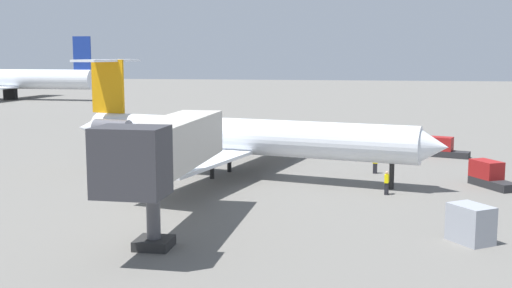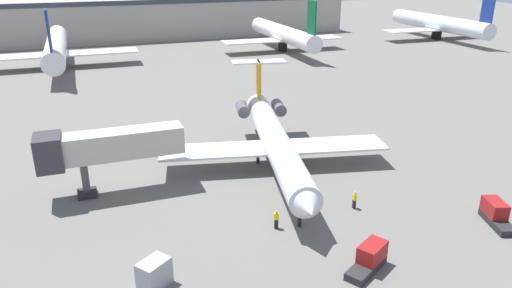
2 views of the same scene
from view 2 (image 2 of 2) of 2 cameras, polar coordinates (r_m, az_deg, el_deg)
name	(u,v)px [view 2 (image 2 of 2)]	position (r m, az deg, el deg)	size (l,w,h in m)	color
ground_plane	(286,187)	(47.99, 3.58, -5.20)	(400.00, 400.00, 0.10)	#66635E
regional_jet	(274,138)	(51.20, 2.20, 0.69)	(24.90, 31.49, 9.33)	silver
jet_bridge	(101,147)	(47.08, -18.04, -0.36)	(13.49, 3.24, 6.51)	#B7B2A8
ground_crew_marshaller	(354,200)	(44.52, 11.70, -6.55)	(0.33, 0.44, 1.69)	black
ground_crew_loader	(276,219)	(40.58, 2.45, -9.00)	(0.45, 0.35, 1.69)	black
baggage_tug_lead	(496,214)	(46.25, 26.77, -7.48)	(2.61, 4.24, 1.90)	#262628
baggage_tug_trailing	(369,259)	(36.76, 13.43, -13.20)	(4.18, 3.16, 1.90)	#262628
cargo_container_uld	(154,273)	(34.84, -12.08, -14.90)	(2.65, 2.50, 1.99)	#999EA8
terminal_building	(135,18)	(146.18, -14.29, 14.43)	(123.60, 21.27, 11.23)	#9E998E
parked_airliner_west_mid	(56,47)	(108.70, -22.83, 10.62)	(33.04, 39.29, 13.49)	white
parked_airliner_centre	(283,34)	(120.14, 3.26, 13.02)	(30.50, 36.19, 13.29)	white
parked_airliner_east_mid	(438,23)	(148.38, 21.00, 13.32)	(32.89, 39.03, 13.62)	silver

